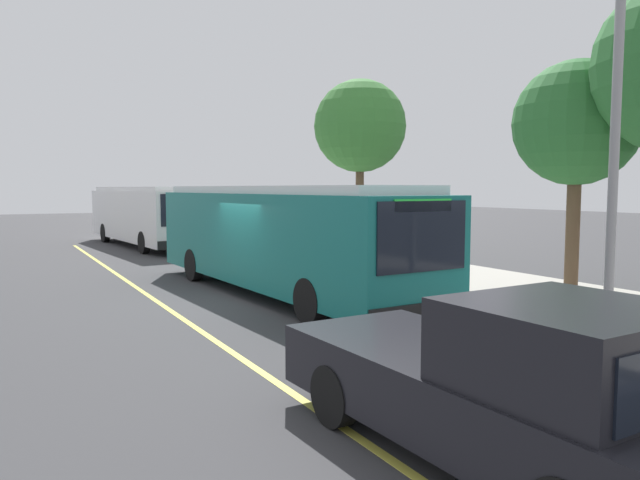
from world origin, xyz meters
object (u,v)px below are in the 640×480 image
object	(u,v)px
route_sign_post	(370,221)
transit_bus_main	(279,235)
pickup_truck	(507,388)
pedestrian_commuter	(410,250)
waiting_bench	(397,255)
transit_bus_second	(146,214)

from	to	relation	value
route_sign_post	transit_bus_main	bearing A→B (deg)	-103.36
transit_bus_main	pickup_truck	bearing A→B (deg)	-12.38
pedestrian_commuter	route_sign_post	bearing A→B (deg)	-109.02
waiting_bench	pedestrian_commuter	bearing A→B (deg)	-28.98
pickup_truck	waiting_bench	bearing A→B (deg)	148.37
transit_bus_second	waiting_bench	size ratio (longest dim) A/B	7.11
transit_bus_main	route_sign_post	size ratio (longest dim) A/B	4.22
transit_bus_main	route_sign_post	bearing A→B (deg)	76.64
transit_bus_main	pedestrian_commuter	distance (m)	3.86
waiting_bench	pedestrian_commuter	xyz separation A→B (m)	(2.67, -1.48, 0.48)
route_sign_post	transit_bus_second	bearing A→B (deg)	-170.72
transit_bus_second	pickup_truck	world-z (taller)	transit_bus_second
pickup_truck	waiting_bench	world-z (taller)	pickup_truck
transit_bus_second	pedestrian_commuter	world-z (taller)	transit_bus_second
pickup_truck	route_sign_post	bearing A→B (deg)	153.76
waiting_bench	transit_bus_main	bearing A→B (deg)	-72.13
waiting_bench	pickup_truck	bearing A→B (deg)	-31.63
transit_bus_main	waiting_bench	bearing A→B (deg)	107.87
waiting_bench	transit_bus_second	bearing A→B (deg)	-159.29
transit_bus_main	pickup_truck	xyz separation A→B (m)	(10.45, -2.29, -0.76)
route_sign_post	waiting_bench	bearing A→B (deg)	131.04
transit_bus_second	route_sign_post	xyz separation A→B (m)	(16.18, 2.65, 0.34)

